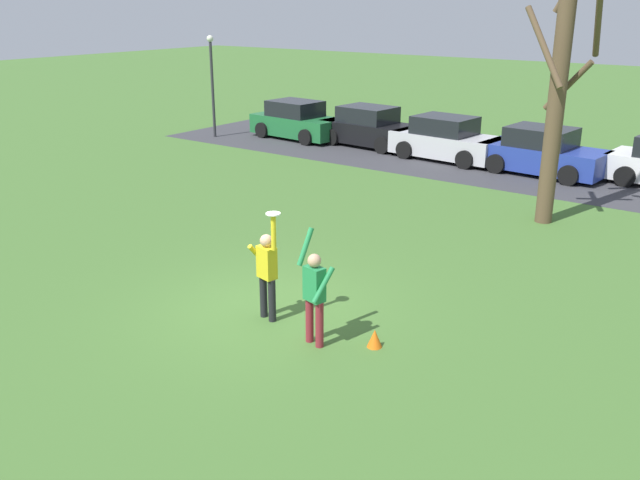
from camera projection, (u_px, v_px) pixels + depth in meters
name	position (u px, v px, depth m)	size (l,w,h in m)	color
ground_plane	(269.00, 309.00, 13.09)	(120.00, 120.00, 0.00)	#426B2D
person_catcher	(267.00, 269.00, 12.37)	(0.57, 0.49, 2.08)	black
person_defender	(314.00, 291.00, 11.43)	(0.60, 0.52, 2.04)	maroon
frisbee_disc	(273.00, 214.00, 11.84)	(0.26, 0.26, 0.02)	white
parked_car_green	(297.00, 121.00, 29.23)	(4.23, 2.30, 1.59)	#1E6633
parked_car_black	(370.00, 128.00, 27.66)	(4.23, 2.30, 1.59)	black
parked_car_silver	(446.00, 140.00, 25.27)	(4.23, 2.30, 1.59)	#BCBCC1
parked_car_blue	(543.00, 153.00, 23.11)	(4.23, 2.30, 1.59)	#233893
parking_strip	(500.00, 166.00, 24.46)	(28.27, 6.40, 0.01)	#38383D
bare_tree_tall	(559.00, 91.00, 17.15)	(1.90, 1.90, 7.24)	brown
lamppost_by_lot	(212.00, 76.00, 28.91)	(0.28, 0.28, 4.26)	#2D2D33
field_cone_orange	(375.00, 338.00, 11.60)	(0.26, 0.26, 0.32)	orange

